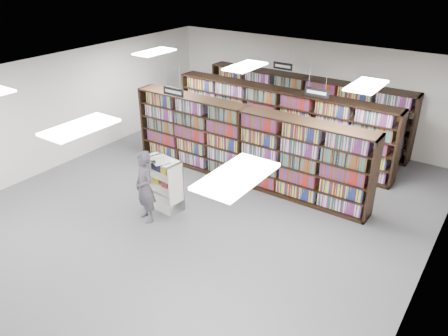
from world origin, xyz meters
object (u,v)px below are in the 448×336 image
Objects in this scene: endcap_display at (165,190)px; shopper at (145,187)px; bookshelf_row_near at (244,145)px; open_book at (158,159)px.

shopper is (0.03, -0.68, 0.42)m from endcap_display.
bookshelf_row_near is 3.06m from shopper.
bookshelf_row_near is at bearing 95.14° from shopper.
shopper reaches higher than endcap_display.
bookshelf_row_near is 5.34× the size of endcap_display.
endcap_display is at bearing -110.32° from bookshelf_row_near.
open_book is 0.42× the size of shopper.
bookshelf_row_near is 9.59× the size of open_book.
open_book is at bearing -102.98° from endcap_display.
shopper is at bearing -105.26° from bookshelf_row_near.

